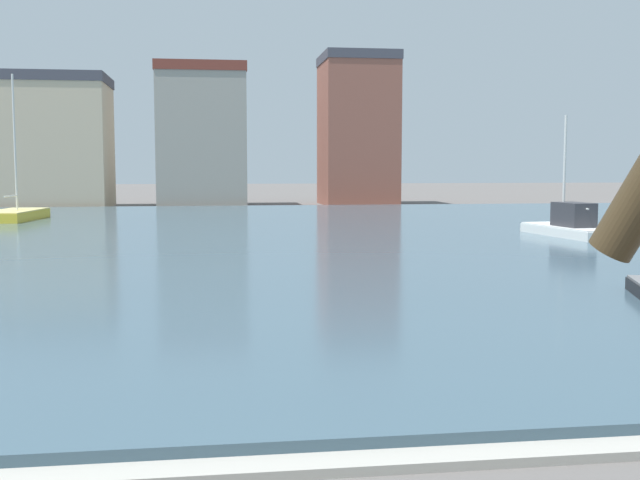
{
  "coord_description": "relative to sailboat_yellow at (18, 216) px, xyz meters",
  "views": [
    {
      "loc": [
        -0.04,
        0.31,
        3.42
      ],
      "look_at": [
        1.74,
        12.9,
        2.2
      ],
      "focal_mm": 43.47,
      "sensor_mm": 36.0,
      "label": 1
    }
  ],
  "objects": [
    {
      "name": "townhouse_corner_house",
      "position": [
        10.58,
        19.07,
        5.45
      ],
      "size": [
        7.39,
        8.1,
        11.78
      ],
      "color": "gray",
      "rests_on": "ground"
    },
    {
      "name": "townhouse_narrow_midrow",
      "position": [
        -1.18,
        18.6,
        4.95
      ],
      "size": [
        8.54,
        7.76,
        10.78
      ],
      "color": "#C6B293",
      "rests_on": "ground"
    },
    {
      "name": "quay_edge_coping",
      "position": [
        11.3,
        -39.3,
        -0.4
      ],
      "size": [
        83.97,
        0.5,
        0.12
      ],
      "primitive_type": "cube",
      "color": "#ADA89E",
      "rests_on": "ground"
    },
    {
      "name": "townhouse_end_terrace",
      "position": [
        24.2,
        20.19,
        6.14
      ],
      "size": [
        6.42,
        7.16,
        13.17
      ],
      "color": "#8E5142",
      "rests_on": "ground"
    },
    {
      "name": "sailboat_yellow",
      "position": [
        0.0,
        0.0,
        0.0
      ],
      "size": [
        2.93,
        6.76,
        8.72
      ],
      "color": "gold",
      "rests_on": "ground"
    },
    {
      "name": "sailboat_white",
      "position": [
        27.16,
        -14.45,
        0.12
      ],
      "size": [
        2.32,
        6.46,
        5.7
      ],
      "color": "white",
      "rests_on": "ground"
    },
    {
      "name": "harbor_water",
      "position": [
        11.3,
        -12.34,
        -0.32
      ],
      "size": [
        83.97,
        53.43,
        0.27
      ],
      "primitive_type": "cube",
      "color": "#3D5666",
      "rests_on": "ground"
    }
  ]
}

